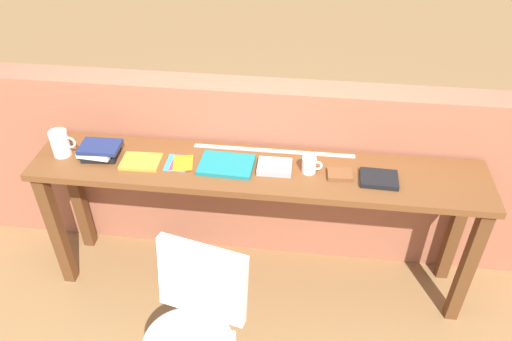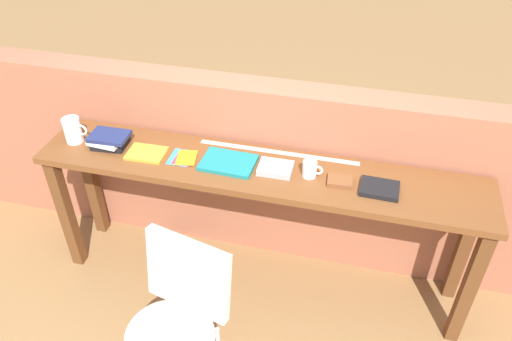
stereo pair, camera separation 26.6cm
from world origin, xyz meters
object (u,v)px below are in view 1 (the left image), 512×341
object	(u,v)px
chair_white_moulded	(193,322)
book_stack_leftmost	(100,150)
book_repair_rightmost	(379,179)
mug	(310,165)
leather_journal_brown	(340,175)
pitcher_white	(60,143)
pamphlet_pile_colourful	(180,163)
magazine_cycling	(141,162)
book_open_centre	(226,165)

from	to	relation	value
chair_white_moulded	book_stack_leftmost	distance (m)	1.10
book_stack_leftmost	book_repair_rightmost	size ratio (longest dim) A/B	1.15
mug	leather_journal_brown	bearing A→B (deg)	-7.37
chair_white_moulded	pitcher_white	size ratio (longest dim) A/B	4.85
chair_white_moulded	book_stack_leftmost	world-z (taller)	book_stack_leftmost
chair_white_moulded	mug	xyz separation A→B (m)	(0.49, 0.77, 0.40)
book_stack_leftmost	pamphlet_pile_colourful	bearing A→B (deg)	-1.48
chair_white_moulded	book_repair_rightmost	world-z (taller)	book_repair_rightmost
pitcher_white	mug	xyz separation A→B (m)	(1.38, 0.01, -0.03)
chair_white_moulded	leather_journal_brown	size ratio (longest dim) A/B	6.86
pamphlet_pile_colourful	mug	world-z (taller)	mug
chair_white_moulded	pamphlet_pile_colourful	xyz separation A→B (m)	(-0.22, 0.76, 0.36)
magazine_cycling	leather_journal_brown	distance (m)	1.09
magazine_cycling	book_repair_rightmost	xyz separation A→B (m)	(1.29, -0.00, 0.00)
pitcher_white	pamphlet_pile_colourful	bearing A→B (deg)	-0.59
book_stack_leftmost	book_open_centre	world-z (taller)	book_stack_leftmost
leather_journal_brown	book_open_centre	bearing A→B (deg)	175.33
book_stack_leftmost	pamphlet_pile_colourful	distance (m)	0.46
chair_white_moulded	book_stack_leftmost	xyz separation A→B (m)	(-0.67, 0.77, 0.40)
chair_white_moulded	leather_journal_brown	distance (m)	1.06
book_open_centre	pitcher_white	bearing A→B (deg)	-177.85
magazine_cycling	book_repair_rightmost	size ratio (longest dim) A/B	1.08
book_stack_leftmost	leather_journal_brown	xyz separation A→B (m)	(1.33, -0.02, -0.03)
magazine_cycling	book_open_centre	world-z (taller)	book_open_centre
pitcher_white	pamphlet_pile_colourful	xyz separation A→B (m)	(0.68, -0.01, -0.07)
pamphlet_pile_colourful	book_open_centre	distance (m)	0.26
pitcher_white	leather_journal_brown	xyz separation A→B (m)	(1.55, -0.01, -0.07)
book_repair_rightmost	pamphlet_pile_colourful	bearing A→B (deg)	-179.32
book_open_centre	mug	bearing A→B (deg)	3.01
book_repair_rightmost	mug	bearing A→B (deg)	176.38
book_stack_leftmost	pamphlet_pile_colourful	world-z (taller)	book_stack_leftmost
leather_journal_brown	book_repair_rightmost	distance (m)	0.20
chair_white_moulded	mug	distance (m)	1.00
book_stack_leftmost	mug	distance (m)	1.16
pamphlet_pile_colourful	mug	bearing A→B (deg)	1.08
book_stack_leftmost	book_repair_rightmost	distance (m)	1.53
magazine_cycling	leather_journal_brown	world-z (taller)	leather_journal_brown
pitcher_white	mug	size ratio (longest dim) A/B	1.67
book_stack_leftmost	leather_journal_brown	world-z (taller)	book_stack_leftmost
magazine_cycling	mug	size ratio (longest dim) A/B	1.92
book_open_centre	pamphlet_pile_colourful	bearing A→B (deg)	-176.34
book_stack_leftmost	book_repair_rightmost	bearing A→B (deg)	-1.25
chair_white_moulded	magazine_cycling	xyz separation A→B (m)	(-0.43, 0.74, 0.36)
mug	book_stack_leftmost	bearing A→B (deg)	-179.92
pitcher_white	book_stack_leftmost	bearing A→B (deg)	1.25
book_stack_leftmost	chair_white_moulded	bearing A→B (deg)	-48.79
book_stack_leftmost	magazine_cycling	bearing A→B (deg)	-7.23
magazine_cycling	leather_journal_brown	xyz separation A→B (m)	(1.09, 0.01, 0.00)
magazine_cycling	book_repair_rightmost	distance (m)	1.29
pitcher_white	magazine_cycling	bearing A→B (deg)	-3.20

